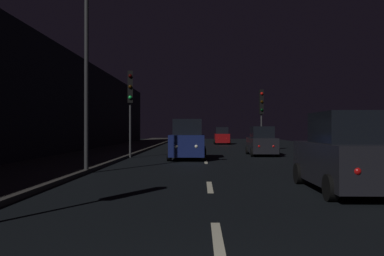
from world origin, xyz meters
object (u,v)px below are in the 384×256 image
(car_parked_right_near, at_px, (345,155))
(car_parked_right_far, at_px, (262,142))
(car_distant_taillights, at_px, (222,136))
(car_approaching_headlights, at_px, (188,141))
(streetlamp_overhead, at_px, (98,51))
(traffic_light_far_right, at_px, (261,107))
(traffic_light_far_left, at_px, (130,94))

(car_parked_right_near, height_order, car_parked_right_far, car_parked_right_near)
(car_parked_right_far, distance_m, car_distant_taillights, 19.25)
(car_approaching_headlights, bearing_deg, car_parked_right_near, 22.04)
(car_distant_taillights, bearing_deg, streetlamp_overhead, 167.92)
(traffic_light_far_right, relative_size, car_parked_right_far, 1.29)
(car_approaching_headlights, xyz_separation_m, car_parked_right_near, (4.68, -11.55, -0.05))
(car_parked_right_far, bearing_deg, traffic_light_far_right, -8.73)
(car_parked_right_near, bearing_deg, streetlamp_overhead, 61.93)
(traffic_light_far_right, bearing_deg, traffic_light_far_left, -53.33)
(traffic_light_far_left, distance_m, car_parked_right_far, 8.90)
(traffic_light_far_right, relative_size, car_approaching_headlights, 1.07)
(streetlamp_overhead, relative_size, car_parked_right_near, 1.66)
(traffic_light_far_left, bearing_deg, car_approaching_headlights, 68.18)
(traffic_light_far_right, xyz_separation_m, streetlamp_overhead, (-8.66, -15.53, 1.25))
(car_approaching_headlights, height_order, car_parked_right_near, car_approaching_headlights)
(traffic_light_far_left, distance_m, traffic_light_far_right, 11.60)
(traffic_light_far_right, bearing_deg, streetlamp_overhead, -32.20)
(traffic_light_far_left, height_order, streetlamp_overhead, streetlamp_overhead)
(streetlamp_overhead, relative_size, car_distant_taillights, 1.85)
(car_parked_right_near, relative_size, car_parked_right_far, 1.15)
(traffic_light_far_left, relative_size, traffic_light_far_right, 1.08)
(streetlamp_overhead, bearing_deg, car_parked_right_near, -28.07)
(streetlamp_overhead, xyz_separation_m, car_parked_right_near, (7.86, -4.19, -3.73))
(car_parked_right_near, bearing_deg, car_approaching_headlights, 22.04)
(streetlamp_overhead, xyz_separation_m, car_parked_right_far, (7.86, 10.32, -3.86))
(traffic_light_far_right, distance_m, car_distant_taillights, 14.40)
(traffic_light_far_left, relative_size, streetlamp_overhead, 0.73)
(traffic_light_far_right, xyz_separation_m, car_parked_right_far, (-0.80, -5.22, -2.61))
(traffic_light_far_right, distance_m, car_approaching_headlights, 10.14)
(car_parked_right_near, bearing_deg, car_parked_right_far, 0.00)
(car_distant_taillights, bearing_deg, traffic_light_far_right, -170.49)
(streetlamp_overhead, xyz_separation_m, car_distant_taillights, (6.32, 29.51, -3.83))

